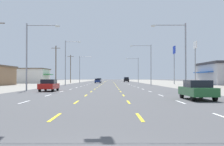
{
  "coord_description": "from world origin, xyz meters",
  "views": [
    {
      "loc": [
        0.54,
        -4.95,
        1.62
      ],
      "look_at": [
        0.86,
        55.29,
        2.67
      ],
      "focal_mm": 46.4,
      "sensor_mm": 36.0,
      "label": 1
    }
  ],
  "objects": [
    {
      "name": "streetlight_right_row_2",
      "position": [
        9.64,
        95.01,
        5.09
      ],
      "size": [
        4.45,
        0.26,
        8.62
      ],
      "color": "gray",
      "rests_on": "ground"
    },
    {
      "name": "lane_markings",
      "position": [
        0.0,
        104.5,
        0.01
      ],
      "size": [
        10.64,
        227.6,
        0.01
      ],
      "color": "white",
      "rests_on": "ground"
    },
    {
      "name": "storefront_left_row_2",
      "position": [
        -24.54,
        87.56,
        2.35
      ],
      "size": [
        10.85,
        12.63,
        4.67
      ],
      "color": "silver",
      "rests_on": "ground"
    },
    {
      "name": "lot_apron_right",
      "position": [
        24.75,
        66.0,
        0.0
      ],
      "size": [
        28.0,
        440.0,
        0.01
      ],
      "primitive_type": "cube",
      "color": "gray",
      "rests_on": "ground"
    },
    {
      "name": "streetlight_left_row_0",
      "position": [
        -9.67,
        31.86,
        5.07
      ],
      "size": [
        4.27,
        0.26,
        8.61
      ],
      "color": "gray",
      "rests_on": "ground"
    },
    {
      "name": "lot_apron_left",
      "position": [
        -24.75,
        66.0,
        0.0
      ],
      "size": [
        28.0,
        440.0,
        0.01
      ],
      "primitive_type": "cube",
      "color": "gray",
      "rests_on": "ground"
    },
    {
      "name": "sedan_far_left_near",
      "position": [
        -7.03,
        30.65,
        0.76
      ],
      "size": [
        1.8,
        4.5,
        1.46
      ],
      "color": "red",
      "rests_on": "ground"
    },
    {
      "name": "sedan_inner_left_mid",
      "position": [
        -3.56,
        87.32,
        0.76
      ],
      "size": [
        1.8,
        4.5,
        1.46
      ],
      "color": "navy",
      "rests_on": "ground"
    },
    {
      "name": "utility_pole_left_row_2",
      "position": [
        -13.31,
        95.11,
        5.04
      ],
      "size": [
        2.2,
        0.26,
        9.69
      ],
      "color": "brown",
      "rests_on": "ground"
    },
    {
      "name": "streetlight_right_row_0",
      "position": [
        9.62,
        31.86,
        5.12
      ],
      "size": [
        4.53,
        0.26,
        8.65
      ],
      "color": "gray",
      "rests_on": "ground"
    },
    {
      "name": "pole_sign_right_row_1",
      "position": [
        17.41,
        52.37,
        6.51
      ],
      "size": [
        0.24,
        1.78,
        8.92
      ],
      "color": "gray",
      "rests_on": "ground"
    },
    {
      "name": "hatchback_inner_left_midfar",
      "position": [
        -3.72,
        103.64,
        0.78
      ],
      "size": [
        1.72,
        3.9,
        1.54
      ],
      "color": "silver",
      "rests_on": "ground"
    },
    {
      "name": "streetlight_left_row_2",
      "position": [
        -9.68,
        95.01,
        5.42
      ],
      "size": [
        4.33,
        0.26,
        9.26
      ],
      "color": "gray",
      "rests_on": "ground"
    },
    {
      "name": "streetlight_left_row_1",
      "position": [
        -9.83,
        63.44,
        5.98
      ],
      "size": [
        3.65,
        0.26,
        10.51
      ],
      "color": "gray",
      "rests_on": "ground"
    },
    {
      "name": "pole_sign_right_row_2",
      "position": [
        17.43,
        71.49,
        7.74
      ],
      "size": [
        0.24,
        2.2,
        10.1
      ],
      "color": "gray",
      "rests_on": "ground"
    },
    {
      "name": "streetlight_right_row_1",
      "position": [
        9.58,
        63.44,
        5.65
      ],
      "size": [
        5.01,
        0.26,
        9.57
      ],
      "color": "gray",
      "rests_on": "ground"
    },
    {
      "name": "sedan_far_right_nearest",
      "position": [
        7.03,
        16.61,
        0.76
      ],
      "size": [
        1.8,
        4.5,
        1.46
      ],
      "color": "#235B2D",
      "rests_on": "ground"
    },
    {
      "name": "ground_plane",
      "position": [
        0.0,
        66.0,
        0.0
      ],
      "size": [
        572.0,
        572.0,
        0.0
      ],
      "primitive_type": "plane",
      "color": "#4C4C4F"
    },
    {
      "name": "suv_far_right_far",
      "position": [
        6.88,
        110.98,
        1.03
      ],
      "size": [
        1.98,
        4.9,
        1.98
      ],
      "color": "black",
      "rests_on": "ground"
    },
    {
      "name": "utility_pole_left_row_1",
      "position": [
        -12.95,
        66.38,
        5.0
      ],
      "size": [
        2.2,
        0.26,
        9.61
      ],
      "color": "brown",
      "rests_on": "ground"
    }
  ]
}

